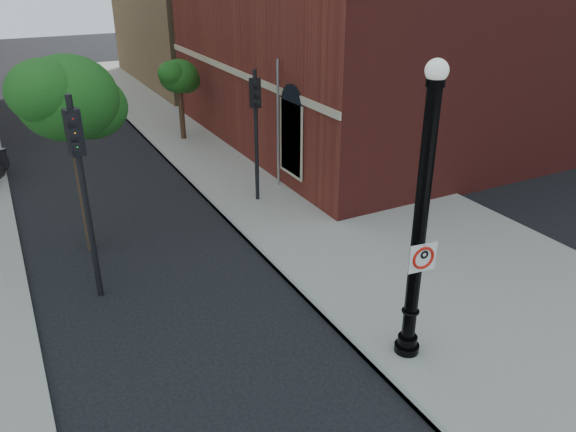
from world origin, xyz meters
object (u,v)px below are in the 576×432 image
traffic_signal_left (80,167)px  traffic_signal_right (256,115)px  no_parking_sign (423,257)px  lamppost (419,235)px

traffic_signal_left → traffic_signal_right: bearing=19.6°
no_parking_sign → traffic_signal_left: traffic_signal_left is taller
no_parking_sign → traffic_signal_left: 7.77m
no_parking_sign → traffic_signal_left: bearing=139.6°
traffic_signal_right → traffic_signal_left: bearing=-158.1°
lamppost → traffic_signal_left: size_ratio=1.22×
lamppost → no_parking_sign: size_ratio=10.21×
traffic_signal_right → lamppost: bearing=-102.9°
no_parking_sign → traffic_signal_left: size_ratio=0.12×
lamppost → traffic_signal_right: lamppost is taller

